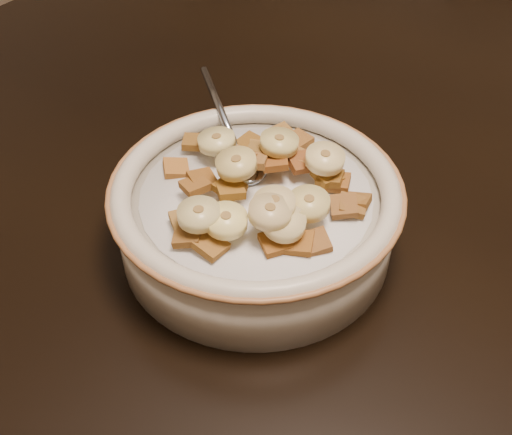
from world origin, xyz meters
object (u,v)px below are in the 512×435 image
Objects in this scene: table at (493,214)px; cereal_bowl at (256,220)px; chair at (500,117)px; spoon at (243,165)px.

cereal_bowl is at bearing -129.53° from table.
chair reaches higher than spoon.
table is 6.29× the size of cereal_bowl.
chair is 0.85m from spoon.
spoon is (-0.18, -0.15, 0.08)m from table.
chair is 4.00× the size of cereal_bowl.
spoon is at bearing -96.59° from chair.
cereal_bowl is (-0.03, -0.79, 0.33)m from chair.
cereal_bowl is at bearing 90.00° from spoon.
spoon reaches higher than cereal_bowl.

